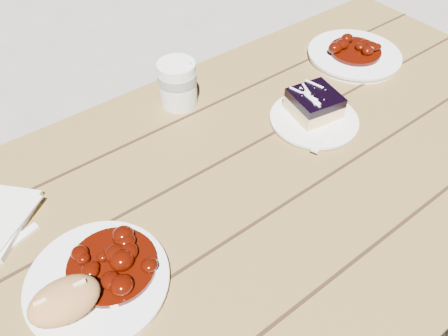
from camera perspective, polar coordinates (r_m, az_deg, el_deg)
picnic_table at (r=0.92m, az=-6.82°, el=-14.27°), size 2.00×1.55×0.75m
main_plate at (r=0.74m, az=-16.11°, el=-14.11°), size 0.22×0.22×0.02m
goulash_stew at (r=0.72m, az=-14.62°, el=-11.56°), size 0.14×0.14×0.04m
bread_roll at (r=0.70m, az=-20.11°, el=-15.95°), size 0.11×0.08×0.05m
dessert_plate at (r=0.99m, az=11.64°, el=6.19°), size 0.19×0.19×0.01m
blueberry_cake at (r=0.99m, az=11.71°, el=8.27°), size 0.11×0.11×0.06m
fork_dessert at (r=0.95m, az=13.21°, el=4.33°), size 0.16×0.08×0.00m
coffee_cup at (r=1.00m, az=-6.06°, el=10.89°), size 0.08×0.08×0.11m
fork_table at (r=0.84m, az=-26.58°, el=-9.34°), size 0.16×0.07×0.00m
second_plate at (r=1.23m, az=16.61°, el=13.89°), size 0.23×0.23×0.02m
second_stew at (r=1.21m, az=16.90°, el=15.04°), size 0.13×0.13×0.04m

